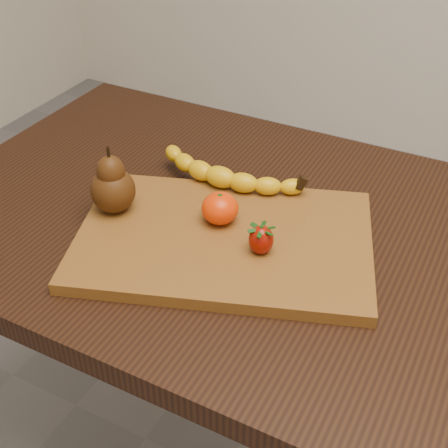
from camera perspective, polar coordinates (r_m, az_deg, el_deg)
The scene contains 6 objects.
table at distance 1.09m, azimuth -0.22°, elevation -3.35°, with size 1.00×0.70×0.76m.
cutting_board at distance 0.96m, azimuth 0.00°, elevation -1.44°, with size 0.45×0.30×0.02m, color brown.
banana at distance 1.06m, azimuth -0.34°, elevation 4.32°, with size 0.23×0.06×0.04m, color yellow, non-canonical shape.
pear at distance 1.00m, azimuth -10.23°, elevation 4.03°, with size 0.07×0.07×0.11m, color #43230A, non-canonical shape.
mandarin at distance 0.97m, azimuth -0.37°, elevation 1.45°, with size 0.06×0.06×0.05m, color #F23602.
strawberry at distance 0.91m, azimuth 3.41°, elevation -1.36°, with size 0.04×0.04×0.05m, color #910F03, non-canonical shape.
Camera 1 is at (0.40, -0.75, 1.36)m, focal length 50.00 mm.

